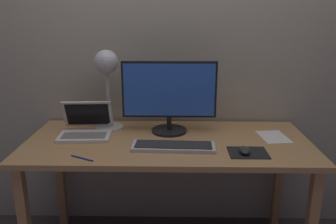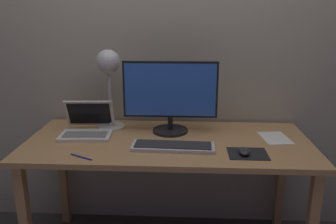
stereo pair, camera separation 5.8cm
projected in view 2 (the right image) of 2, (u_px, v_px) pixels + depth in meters
back_wall at (171, 35)px, 2.19m from camera, size 4.80×0.06×2.60m
desk at (168, 153)px, 1.99m from camera, size 1.60×0.70×0.74m
monitor at (170, 94)px, 2.03m from camera, size 0.55×0.21×0.43m
keyboard_main at (173, 146)px, 1.84m from camera, size 0.45×0.16×0.03m
laptop at (88, 125)px, 2.05m from camera, size 0.31×0.28×0.19m
desk_lamp at (109, 72)px, 2.07m from camera, size 0.17×0.17×0.49m
mousepad at (248, 154)px, 1.77m from camera, size 0.20×0.16×0.00m
mouse at (244, 151)px, 1.76m from camera, size 0.06×0.10×0.03m
paper_sheet_near_mouse at (275, 138)px, 1.99m from camera, size 0.17×0.23×0.00m
pen at (81, 157)px, 1.73m from camera, size 0.13×0.07×0.01m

